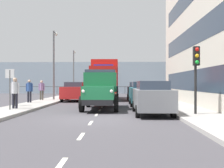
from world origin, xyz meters
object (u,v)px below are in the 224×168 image
Objects in this scene: lamp_post_far at (74,68)px; pedestrian_couple_a at (29,89)px; car_silver_oppositeside_1 at (84,90)px; car_grey_kerbside_near at (152,97)px; lamp_post_promenade at (54,59)px; pedestrian_in_dark_coat at (15,90)px; traffic_light_near at (196,65)px; pedestrian_couple_b at (15,90)px; street_sign at (10,82)px; car_black_kerbside_2 at (137,91)px; lorry_cargo_red at (105,79)px; car_red_oppositeside_0 at (75,91)px; car_teal_kerbside_1 at (142,93)px; truck_vintage_green at (101,90)px; pedestrian_strolling at (42,88)px.

pedestrian_couple_a is at bearing 87.73° from lamp_post_far.
car_grey_kerbside_near is at bearing 109.33° from car_silver_oppositeside_1.
lamp_post_promenade is at bearing 71.35° from car_silver_oppositeside_1.
car_silver_oppositeside_1 is at bearing -97.92° from pedestrian_in_dark_coat.
car_grey_kerbside_near is 1.42× the size of traffic_light_near.
pedestrian_couple_b is (8.45, -3.36, 0.27)m from car_grey_kerbside_near.
pedestrian_couple_b is 0.54× the size of traffic_light_near.
lamp_post_far reaches higher than traffic_light_near.
pedestrian_couple_b is 2.66m from street_sign.
car_black_kerbside_2 is at bearing -150.97° from pedestrian_couple_a.
lorry_cargo_red is 11.02m from pedestrian_couple_b.
car_black_kerbside_2 is at bearing 138.11° from car_silver_oppositeside_1.
car_red_oppositeside_0 is 0.71× the size of lamp_post_far.
traffic_light_near reaches higher than car_silver_oppositeside_1.
car_teal_kerbside_1 and car_black_kerbside_2 have the same top height.
car_teal_kerbside_1 is 0.72× the size of lamp_post_promenade.
car_grey_kerbside_near is 2.02× the size of street_sign.
car_red_oppositeside_0 is at bearing 9.46° from car_black_kerbside_2.
street_sign is at bearing 68.84° from lorry_cargo_red.
lorry_cargo_red is 8.58m from pedestrian_couple_a.
pedestrian_in_dark_coat is (4.92, 0.86, 0.03)m from truck_vintage_green.
traffic_light_near is (-1.96, 6.77, 1.58)m from car_teal_kerbside_1.
pedestrian_couple_b is (8.45, 7.77, 0.27)m from car_black_kerbside_2.
pedestrian_strolling is at bearing 49.00° from lamp_post_promenade.
car_teal_kerbside_1 is at bearing 114.85° from lamp_post_far.
car_red_oppositeside_0 is 0.67× the size of lamp_post_promenade.
truck_vintage_green is at bearing 91.43° from lorry_cargo_red.
car_teal_kerbside_1 is 9.17m from street_sign.
lamp_post_far is (4.81, -9.76, 1.65)m from lorry_cargo_red.
pedestrian_strolling is 0.76× the size of street_sign.
lorry_cargo_red is 4.75× the size of pedestrian_couple_b.
street_sign is (2.08, 15.40, 0.79)m from car_silver_oppositeside_1.
pedestrian_in_dark_coat is (7.74, 9.64, 0.31)m from car_black_kerbside_2.
street_sign is (7.77, -0.83, 0.79)m from car_grey_kerbside_near.
car_silver_oppositeside_1 is 2.30× the size of pedestrian_strolling.
car_grey_kerbside_near is at bearing 109.18° from lamp_post_far.
traffic_light_near is at bearing 106.12° from car_teal_kerbside_1.
car_grey_kerbside_near is at bearing 103.41° from lorry_cargo_red.
pedestrian_couple_a is (0.80, -4.90, -0.03)m from pedestrian_in_dark_coat.
pedestrian_strolling is (2.81, 0.71, 0.26)m from car_red_oppositeside_0.
car_teal_kerbside_1 is 2.62× the size of pedestrian_strolling.
car_silver_oppositeside_1 is at bearing 108.82° from lamp_post_far.
car_red_oppositeside_0 is 2.91m from pedestrian_strolling.
truck_vintage_green is at bearing 144.82° from pedestrian_couple_a.
car_black_kerbside_2 is 1.69× the size of street_sign.
lorry_cargo_red is 3.98m from car_red_oppositeside_0.
car_grey_kerbside_near is at bearing 140.24° from truck_vintage_green.
pedestrian_couple_a is 0.29× the size of lamp_post_far.
street_sign is at bearing 82.31° from car_silver_oppositeside_1.
truck_vintage_green is at bearing 110.14° from car_red_oppositeside_0.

